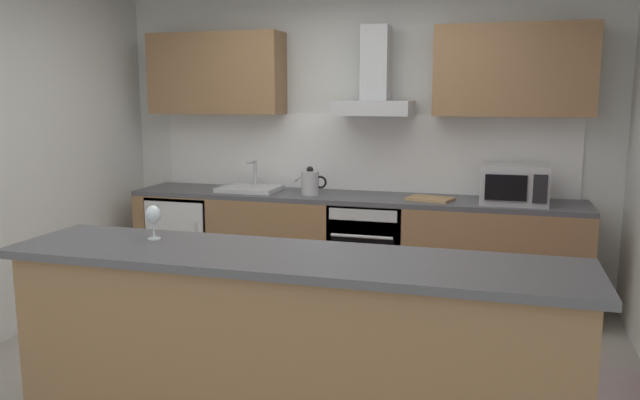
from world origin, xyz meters
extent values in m
cube|color=gray|center=(0.00, 0.00, -0.01)|extent=(5.28, 4.77, 0.02)
cube|color=silver|center=(0.00, 1.94, 1.30)|extent=(5.28, 0.12, 2.60)
cube|color=white|center=(0.00, 1.87, 1.23)|extent=(3.64, 0.02, 0.66)
cube|color=olive|center=(0.00, 1.56, 0.43)|extent=(3.76, 0.60, 0.86)
cube|color=#4C4C51|center=(0.00, 1.56, 0.88)|extent=(3.76, 0.60, 0.04)
cube|color=olive|center=(0.25, -0.74, 0.47)|extent=(2.68, 0.52, 0.94)
cube|color=#4C4C51|center=(0.25, -0.74, 0.96)|extent=(2.78, 0.64, 0.04)
cube|color=olive|center=(-1.25, 1.71, 1.91)|extent=(1.20, 0.32, 0.70)
cube|color=olive|center=(1.25, 1.71, 1.91)|extent=(1.20, 0.32, 0.70)
cube|color=slate|center=(0.18, 1.54, 0.46)|extent=(0.60, 0.56, 0.80)
cube|color=black|center=(0.18, 1.25, 0.40)|extent=(0.50, 0.02, 0.48)
cube|color=#B7BABC|center=(0.18, 1.25, 0.80)|extent=(0.54, 0.02, 0.09)
cylinder|color=#B7BABC|center=(0.18, 1.22, 0.64)|extent=(0.49, 0.02, 0.02)
cube|color=white|center=(-1.48, 1.54, 0.42)|extent=(0.58, 0.56, 0.85)
cube|color=silver|center=(-1.48, 1.25, 0.43)|extent=(0.55, 0.02, 0.80)
cylinder|color=#B7BABC|center=(-1.25, 1.23, 0.47)|extent=(0.02, 0.02, 0.38)
cube|color=#B7BABC|center=(1.30, 1.51, 1.05)|extent=(0.50, 0.36, 0.30)
cube|color=black|center=(1.24, 1.32, 1.05)|extent=(0.30, 0.02, 0.19)
cube|color=black|center=(1.48, 1.32, 1.05)|extent=(0.10, 0.01, 0.21)
cube|color=silver|center=(-0.89, 1.54, 0.92)|extent=(0.50, 0.40, 0.04)
cylinder|color=#B7BABC|center=(-0.89, 1.67, 1.03)|extent=(0.03, 0.03, 0.26)
cylinder|color=#B7BABC|center=(-0.89, 1.59, 1.15)|extent=(0.03, 0.16, 0.03)
cylinder|color=#B7BABC|center=(-0.33, 1.50, 1.00)|extent=(0.15, 0.15, 0.20)
sphere|color=black|center=(-0.33, 1.50, 1.11)|extent=(0.06, 0.06, 0.06)
cone|color=#B7BABC|center=(-0.43, 1.50, 1.04)|extent=(0.09, 0.04, 0.07)
torus|color=black|center=(-0.24, 1.50, 1.01)|extent=(0.11, 0.02, 0.11)
cube|color=#B7BABC|center=(0.18, 1.64, 1.62)|extent=(0.62, 0.45, 0.12)
cube|color=#B7BABC|center=(0.18, 1.69, 1.98)|extent=(0.22, 0.22, 0.60)
cylinder|color=silver|center=(-0.52, -0.63, 0.99)|extent=(0.07, 0.07, 0.01)
cylinder|color=silver|center=(-0.52, -0.63, 1.04)|extent=(0.01, 0.01, 0.09)
ellipsoid|color=silver|center=(-0.52, -0.63, 1.11)|extent=(0.08, 0.08, 0.10)
cube|color=tan|center=(0.67, 1.51, 0.91)|extent=(0.39, 0.31, 0.02)
camera|label=1|loc=(1.19, -3.45, 1.72)|focal=35.20mm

